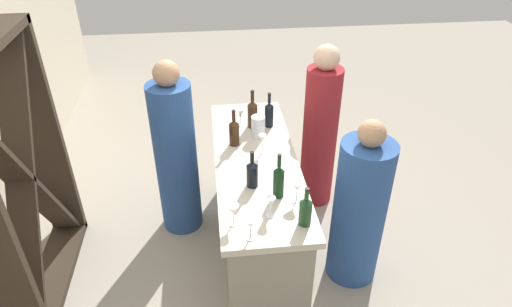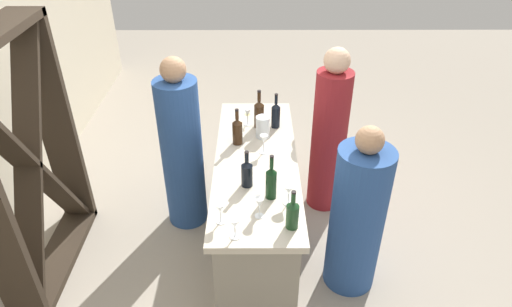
# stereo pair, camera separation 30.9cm
# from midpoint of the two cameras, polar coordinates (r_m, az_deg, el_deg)

# --- Properties ---
(ground_plane) EXTENTS (12.00, 12.00, 0.00)m
(ground_plane) POSITION_cam_midpoint_polar(r_m,az_deg,el_deg) (3.95, -2.28, -12.00)
(ground_plane) COLOR #9E9384
(bar_counter) EXTENTS (1.86, 0.62, 0.93)m
(bar_counter) POSITION_cam_midpoint_polar(r_m,az_deg,el_deg) (3.64, -2.44, -6.80)
(bar_counter) COLOR gray
(bar_counter) RESTS_ON ground
(wine_rack) EXTENTS (1.19, 0.28, 1.94)m
(wine_rack) POSITION_cam_midpoint_polar(r_m,az_deg,el_deg) (3.55, -30.11, -3.00)
(wine_rack) COLOR #33281E
(wine_rack) RESTS_ON ground
(wine_bottle_leftmost_olive_green) EXTENTS (0.08, 0.08, 0.27)m
(wine_bottle_leftmost_olive_green) POSITION_cam_midpoint_polar(r_m,az_deg,el_deg) (2.73, 3.10, -7.40)
(wine_bottle_leftmost_olive_green) COLOR #193D1E
(wine_bottle_leftmost_olive_green) RESTS_ON bar_counter
(wine_bottle_second_left_dark_green) EXTENTS (0.07, 0.07, 0.33)m
(wine_bottle_second_left_dark_green) POSITION_cam_midpoint_polar(r_m,az_deg,el_deg) (2.93, -0.10, -3.57)
(wine_bottle_second_left_dark_green) COLOR black
(wine_bottle_second_left_dark_green) RESTS_ON bar_counter
(wine_bottle_center_near_black) EXTENTS (0.08, 0.08, 0.28)m
(wine_bottle_center_near_black) POSITION_cam_midpoint_polar(r_m,az_deg,el_deg) (3.03, -3.40, -2.62)
(wine_bottle_center_near_black) COLOR black
(wine_bottle_center_near_black) RESTS_ON bar_counter
(wine_bottle_second_right_amber_brown) EXTENTS (0.08, 0.08, 0.30)m
(wine_bottle_second_right_amber_brown) POSITION_cam_midpoint_polar(r_m,az_deg,el_deg) (3.49, -5.34, 2.71)
(wine_bottle_second_right_amber_brown) COLOR #331E0F
(wine_bottle_second_right_amber_brown) RESTS_ON bar_counter
(wine_bottle_rightmost_near_black) EXTENTS (0.07, 0.07, 0.30)m
(wine_bottle_rightmost_near_black) POSITION_cam_midpoint_polar(r_m,az_deg,el_deg) (3.73, -0.69, 5.04)
(wine_bottle_rightmost_near_black) COLOR black
(wine_bottle_rightmost_near_black) RESTS_ON bar_counter
(wine_bottle_far_right_amber_brown) EXTENTS (0.08, 0.08, 0.33)m
(wine_bottle_far_right_amber_brown) POSITION_cam_midpoint_polar(r_m,az_deg,el_deg) (3.72, -2.83, 5.09)
(wine_bottle_far_right_amber_brown) COLOR #331E0F
(wine_bottle_far_right_amber_brown) RESTS_ON bar_counter
(wine_glass_near_left) EXTENTS (0.08, 0.08, 0.15)m
(wine_glass_near_left) POSITION_cam_midpoint_polar(r_m,az_deg,el_deg) (2.89, 2.25, -4.45)
(wine_glass_near_left) COLOR white
(wine_glass_near_left) RESTS_ON bar_counter
(wine_glass_near_center) EXTENTS (0.07, 0.07, 0.16)m
(wine_glass_near_center) POSITION_cam_midpoint_polar(r_m,az_deg,el_deg) (3.38, -1.79, 1.69)
(wine_glass_near_center) COLOR white
(wine_glass_near_center) RESTS_ON bar_counter
(wine_glass_near_right) EXTENTS (0.06, 0.06, 0.14)m
(wine_glass_near_right) POSITION_cam_midpoint_polar(r_m,az_deg,el_deg) (2.78, -1.28, -6.41)
(wine_glass_near_right) COLOR white
(wine_glass_near_right) RESTS_ON bar_counter
(wine_glass_far_left) EXTENTS (0.06, 0.06, 0.15)m
(wine_glass_far_left) POSITION_cam_midpoint_polar(r_m,az_deg,el_deg) (3.76, -4.34, 4.96)
(wine_glass_far_left) COLOR white
(wine_glass_far_left) RESTS_ON bar_counter
(wine_glass_far_center) EXTENTS (0.07, 0.07, 0.14)m
(wine_glass_far_center) POSITION_cam_midpoint_polar(r_m,az_deg,el_deg) (2.64, -4.10, -9.16)
(wine_glass_far_center) COLOR white
(wine_glass_far_center) RESTS_ON bar_counter
(wine_glass_far_right) EXTENTS (0.08, 0.08, 0.15)m
(wine_glass_far_right) POSITION_cam_midpoint_polar(r_m,az_deg,el_deg) (2.73, -6.22, -7.35)
(wine_glass_far_right) COLOR white
(wine_glass_far_right) RESTS_ON bar_counter
(water_pitcher) EXTENTS (0.11, 0.11, 0.18)m
(water_pitcher) POSITION_cam_midpoint_polar(r_m,az_deg,el_deg) (3.60, -2.17, 3.38)
(water_pitcher) COLOR silver
(water_pitcher) RESTS_ON bar_counter
(person_left_guest) EXTENTS (0.40, 0.40, 1.39)m
(person_left_guest) POSITION_cam_midpoint_polar(r_m,az_deg,el_deg) (3.40, 10.52, -7.28)
(person_left_guest) COLOR #284C8C
(person_left_guest) RESTS_ON ground
(person_center_guest) EXTENTS (0.35, 0.35, 1.57)m
(person_center_guest) POSITION_cam_midpoint_polar(r_m,az_deg,el_deg) (4.08, 6.03, 2.53)
(person_center_guest) COLOR maroon
(person_center_guest) RESTS_ON ground
(person_server_behind) EXTENTS (0.44, 0.44, 1.58)m
(person_server_behind) POSITION_cam_midpoint_polar(r_m,az_deg,el_deg) (3.84, -12.48, -0.44)
(person_server_behind) COLOR #284C8C
(person_server_behind) RESTS_ON ground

